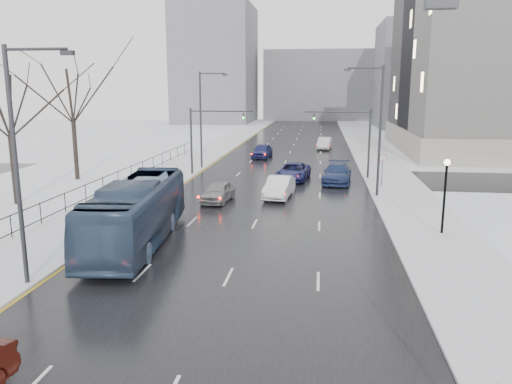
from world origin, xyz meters
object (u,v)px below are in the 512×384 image
at_px(lamppost_r_mid, 445,185).
at_px(sedan_right_far, 337,173).
at_px(sedan_center_near, 218,192).
at_px(sedan_center_far, 262,151).
at_px(tree_park_e, 78,180).
at_px(streetlight_r_mid, 377,125).
at_px(mast_signal_right, 358,135).
at_px(bus, 137,212).
at_px(tree_park_d, 17,205).
at_px(sedan_right_cross, 293,172).
at_px(streetlight_l_far, 203,115).
at_px(mast_signal_left, 202,133).
at_px(sedan_right_near, 279,187).
at_px(no_uturn_sign, 383,161).
at_px(sedan_right_distant, 324,143).
at_px(streetlight_l_near, 20,156).

relative_size(lamppost_r_mid, sedan_right_far, 0.73).
bearing_deg(sedan_center_near, sedan_center_far, 94.93).
distance_m(tree_park_e, sedan_center_far, 22.79).
bearing_deg(lamppost_r_mid, streetlight_r_mid, 105.82).
xyz_separation_m(mast_signal_right, bus, (-13.10, -21.69, -2.34)).
height_order(tree_park_d, sedan_center_far, tree_park_d).
height_order(tree_park_d, lamppost_r_mid, tree_park_d).
xyz_separation_m(lamppost_r_mid, sedan_right_far, (-5.52, 15.67, -2.05)).
bearing_deg(sedan_center_near, tree_park_d, -162.74).
xyz_separation_m(lamppost_r_mid, sedan_right_cross, (-9.45, 16.49, -2.12)).
relative_size(mast_signal_right, sedan_center_near, 1.48).
bearing_deg(streetlight_l_far, tree_park_d, -118.15).
distance_m(streetlight_r_mid, sedan_center_far, 24.25).
bearing_deg(mast_signal_left, sedan_right_near, -48.12).
xyz_separation_m(no_uturn_sign, sedan_right_near, (-8.32, -5.15, -1.44)).
relative_size(tree_park_d, lamppost_r_mid, 2.92).
bearing_deg(tree_park_d, sedan_right_far, 26.62).
xyz_separation_m(tree_park_e, no_uturn_sign, (27.40, 0.00, 2.30)).
bearing_deg(sedan_right_near, tree_park_e, 171.10).
xyz_separation_m(streetlight_r_mid, sedan_right_far, (-2.69, 5.67, -4.73)).
bearing_deg(sedan_right_far, sedan_right_distant, 97.73).
relative_size(streetlight_r_mid, mast_signal_left, 1.54).
bearing_deg(sedan_center_far, tree_park_e, -127.41).
bearing_deg(sedan_right_far, streetlight_r_mid, -59.11).
height_order(lamppost_r_mid, bus, lamppost_r_mid).
distance_m(streetlight_l_near, sedan_right_far, 29.45).
bearing_deg(lamppost_r_mid, sedan_right_near, 138.83).
bearing_deg(mast_signal_left, sedan_right_far, -10.32).
bearing_deg(sedan_right_near, no_uturn_sign, 37.93).
distance_m(mast_signal_left, sedan_right_near, 12.71).
bearing_deg(no_uturn_sign, tree_park_d, -159.68).
height_order(streetlight_r_mid, sedan_right_distant, streetlight_r_mid).
relative_size(streetlight_l_near, sedan_center_near, 2.28).
bearing_deg(sedan_right_near, tree_park_d, -159.24).
relative_size(streetlight_l_far, mast_signal_right, 1.54).
distance_m(streetlight_r_mid, mast_signal_left, 17.50).
bearing_deg(mast_signal_left, streetlight_l_far, 101.87).
bearing_deg(no_uturn_sign, streetlight_l_far, 155.27).
bearing_deg(sedan_right_distant, sedan_right_cross, -91.27).
bearing_deg(streetlight_l_near, sedan_right_cross, 69.86).
relative_size(sedan_right_far, sedan_right_distant, 1.19).
bearing_deg(streetlight_r_mid, mast_signal_left, 152.69).
bearing_deg(mast_signal_right, sedan_center_far, 128.59).
bearing_deg(streetlight_l_far, tree_park_e, -141.43).
relative_size(bus, sedan_right_distant, 2.52).
bearing_deg(sedan_right_cross, tree_park_d, -140.51).
bearing_deg(sedan_right_near, streetlight_r_mid, 15.15).
distance_m(mast_signal_left, sedan_right_cross, 9.58).
bearing_deg(sedan_center_far, sedan_right_far, -56.57).
distance_m(mast_signal_left, sedan_center_far, 14.05).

